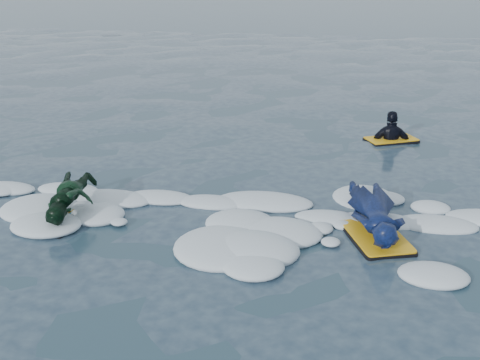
% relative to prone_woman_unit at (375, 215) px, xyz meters
% --- Properties ---
extents(ground, '(120.00, 120.00, 0.00)m').
position_rel_prone_woman_unit_xyz_m(ground, '(-1.93, -1.06, -0.24)').
color(ground, '#1D3146').
rests_on(ground, ground).
extents(foam_band, '(12.00, 3.10, 0.30)m').
position_rel_prone_woman_unit_xyz_m(foam_band, '(-1.93, -0.03, -0.24)').
color(foam_band, white).
rests_on(foam_band, ground).
extents(prone_woman_unit, '(1.05, 1.88, 0.47)m').
position_rel_prone_woman_unit_xyz_m(prone_woman_unit, '(0.00, 0.00, 0.00)').
color(prone_woman_unit, black).
rests_on(prone_woman_unit, ground).
extents(prone_child_unit, '(0.82, 1.39, 0.52)m').
position_rel_prone_woman_unit_xyz_m(prone_child_unit, '(-4.10, -0.30, 0.02)').
color(prone_child_unit, black).
rests_on(prone_child_unit, ground).
extents(waiting_rider_unit, '(1.11, 0.92, 1.46)m').
position_rel_prone_woman_unit_xyz_m(waiting_rider_unit, '(0.42, 4.16, -0.35)').
color(waiting_rider_unit, black).
rests_on(waiting_rider_unit, ground).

